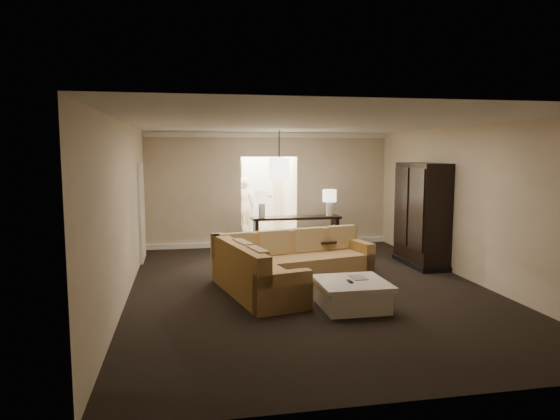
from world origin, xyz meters
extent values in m
plane|color=black|center=(0.00, 0.00, 0.00)|extent=(8.00, 8.00, 0.00)
cube|color=beige|center=(0.00, 4.00, 1.40)|extent=(6.00, 0.04, 2.80)
cube|color=beige|center=(0.00, -4.00, 1.40)|extent=(6.00, 0.04, 2.80)
cube|color=beige|center=(-3.00, 0.00, 1.40)|extent=(0.04, 8.00, 2.80)
cube|color=beige|center=(3.00, 0.00, 1.40)|extent=(0.04, 8.00, 2.80)
cube|color=silver|center=(0.00, 0.00, 2.80)|extent=(6.00, 8.00, 0.02)
cube|color=white|center=(0.00, 3.95, 2.73)|extent=(6.00, 0.10, 0.12)
cube|color=white|center=(0.00, 3.95, 0.06)|extent=(6.00, 0.10, 0.12)
cube|color=white|center=(-2.97, 2.80, 1.05)|extent=(0.05, 0.90, 2.10)
cube|color=white|center=(0.00, 5.00, 0.00)|extent=(1.40, 2.00, 0.01)
cube|color=beige|center=(-0.70, 5.00, 1.40)|extent=(0.04, 2.00, 2.80)
cube|color=beige|center=(0.70, 5.00, 1.40)|extent=(0.04, 2.00, 2.80)
cube|color=beige|center=(0.00, 6.00, 1.40)|extent=(1.40, 0.04, 2.80)
cube|color=white|center=(0.00, 5.97, 1.05)|extent=(0.90, 0.05, 2.10)
cube|color=brown|center=(-0.08, 0.68, 0.20)|extent=(3.05, 1.51, 0.41)
cube|color=brown|center=(-0.82, -0.65, 0.20)|extent=(1.16, 1.53, 0.41)
cube|color=brown|center=(-0.15, 0.99, 0.63)|extent=(2.90, 0.89, 0.45)
cube|color=brown|center=(-1.24, -0.25, 0.63)|extent=(0.76, 2.33, 0.45)
cube|color=brown|center=(1.25, 0.98, 0.30)|extent=(0.39, 0.90, 0.60)
cube|color=brown|center=(-0.69, -1.22, 0.30)|extent=(0.90, 0.39, 0.60)
cube|color=#95724F|center=(-1.18, 0.70, 0.65)|extent=(0.62, 0.29, 0.45)
cube|color=#95724F|center=(-0.47, 0.86, 0.65)|extent=(0.62, 0.29, 0.45)
cube|color=#95724F|center=(0.24, 1.03, 0.65)|extent=(0.62, 0.29, 0.45)
cube|color=#95724F|center=(0.95, 1.19, 0.65)|extent=(0.62, 0.29, 0.45)
cube|color=#95724F|center=(-1.15, -0.12, 0.65)|extent=(0.28, 0.60, 0.45)
cube|color=#95724F|center=(-1.00, -0.79, 0.65)|extent=(0.28, 0.60, 0.45)
cube|color=beige|center=(0.37, -1.20, 0.17)|extent=(0.93, 0.93, 0.35)
cube|color=beige|center=(0.37, -1.20, 0.38)|extent=(1.03, 1.03, 0.06)
cube|color=black|center=(0.32, -1.25, 0.42)|extent=(0.05, 0.16, 0.02)
cube|color=#BBB1A4|center=(0.52, -1.05, 0.42)|extent=(0.23, 0.31, 0.01)
cube|color=black|center=(0.50, 3.20, 0.78)|extent=(2.11, 0.48, 0.06)
cube|color=black|center=(-0.46, 3.20, 0.38)|extent=(0.08, 0.43, 0.77)
cube|color=black|center=(1.46, 3.20, 0.38)|extent=(0.08, 0.43, 0.77)
cube|color=black|center=(0.50, 3.20, 0.11)|extent=(2.01, 0.43, 0.04)
cube|color=black|center=(2.70, 1.24, 1.05)|extent=(0.58, 1.40, 2.10)
cube|color=black|center=(2.40, 0.89, 1.20)|extent=(0.03, 0.62, 1.60)
cube|color=black|center=(2.40, 1.60, 1.20)|extent=(0.03, 0.62, 1.60)
cube|color=black|center=(2.70, 1.24, 0.05)|extent=(0.62, 1.46, 0.10)
cylinder|color=black|center=(0.64, 1.20, 0.57)|extent=(0.47, 0.47, 0.04)
torus|color=silver|center=(0.64, 1.20, 0.11)|extent=(0.39, 0.39, 0.03)
cylinder|color=silver|center=(0.82, 1.19, 0.28)|extent=(0.03, 0.03, 0.56)
cylinder|color=silver|center=(0.56, 1.37, 0.28)|extent=(0.03, 0.03, 0.56)
cylinder|color=silver|center=(0.53, 1.05, 0.28)|extent=(0.03, 0.03, 0.56)
cylinder|color=silver|center=(-0.31, 3.20, 0.98)|extent=(0.15, 0.15, 0.33)
cylinder|color=#FFE4BF|center=(-0.31, 3.20, 1.29)|extent=(0.33, 0.33, 0.29)
cylinder|color=silver|center=(1.31, 3.20, 0.98)|extent=(0.15, 0.15, 0.33)
cylinder|color=#FFE4BF|center=(1.31, 3.20, 1.29)|extent=(0.33, 0.33, 0.29)
cylinder|color=black|center=(0.00, 2.70, 2.50)|extent=(0.02, 0.02, 0.60)
cube|color=beige|center=(0.00, 2.70, 1.95)|extent=(0.38, 0.38, 0.48)
imported|color=beige|center=(-0.45, 5.60, 0.90)|extent=(0.71, 0.52, 1.80)
camera|label=1|loc=(-2.06, -8.14, 2.34)|focal=32.00mm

